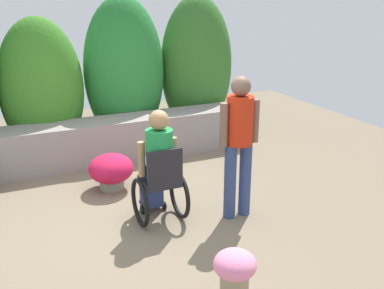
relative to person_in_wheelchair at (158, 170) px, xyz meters
name	(u,v)px	position (x,y,z in m)	size (l,w,h in m)	color
ground_plane	(143,219)	(-0.17, 0.09, -0.62)	(10.75, 10.75, 0.00)	#786953
stone_retaining_wall	(101,141)	(-0.17, 2.13, -0.29)	(5.10, 0.59, 0.66)	gray
hedge_backdrop	(83,74)	(-0.24, 2.80, 0.64)	(5.33, 1.19, 2.84)	#1A4923
person_in_wheelchair	(158,170)	(0.00, 0.00, 0.00)	(0.53, 0.66, 1.33)	black
person_standing_companion	(239,138)	(0.87, -0.28, 0.34)	(0.49, 0.30, 1.67)	navy
flower_pot_purple_near	(235,272)	(0.07, -1.64, -0.32)	(0.37, 0.37, 0.49)	gray
flower_pot_terracotta_by_wall	(111,170)	(-0.29, 1.07, -0.36)	(0.60, 0.60, 0.48)	gray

